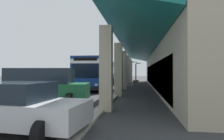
{
  "coord_description": "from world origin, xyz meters",
  "views": [
    {
      "loc": [
        21.68,
        6.24,
        1.78
      ],
      "look_at": [
        3.63,
        3.72,
        1.95
      ],
      "focal_mm": 31.16,
      "sensor_mm": 36.0,
      "label": 1
    }
  ],
  "objects_px": {
    "potted_palm": "(136,79)",
    "pedestrian": "(41,85)",
    "transit_bus": "(98,71)",
    "parked_sedan_white": "(47,79)",
    "parked_suv_green": "(43,86)",
    "parked_sedan_silver": "(12,106)"
  },
  "relations": [
    {
      "from": "potted_palm",
      "to": "pedestrian",
      "type": "bearing_deg",
      "value": -21.29
    },
    {
      "from": "parked_sedan_white",
      "to": "pedestrian",
      "type": "xyz_separation_m",
      "value": [
        13.93,
        6.47,
        0.16
      ]
    },
    {
      "from": "transit_bus",
      "to": "parked_sedan_white",
      "type": "relative_size",
      "value": 2.52
    },
    {
      "from": "parked_sedan_silver",
      "to": "pedestrian",
      "type": "bearing_deg",
      "value": -158.39
    },
    {
      "from": "parked_suv_green",
      "to": "pedestrian",
      "type": "bearing_deg",
      "value": -150.67
    },
    {
      "from": "transit_bus",
      "to": "parked_suv_green",
      "type": "bearing_deg",
      "value": -3.31
    },
    {
      "from": "potted_palm",
      "to": "transit_bus",
      "type": "bearing_deg",
      "value": -30.19
    },
    {
      "from": "parked_sedan_white",
      "to": "potted_palm",
      "type": "height_order",
      "value": "potted_palm"
    },
    {
      "from": "pedestrian",
      "to": "potted_palm",
      "type": "height_order",
      "value": "potted_palm"
    },
    {
      "from": "potted_palm",
      "to": "parked_sedan_silver",
      "type": "bearing_deg",
      "value": -8.42
    },
    {
      "from": "parked_sedan_silver",
      "to": "parked_sedan_white",
      "type": "height_order",
      "value": "same"
    },
    {
      "from": "transit_bus",
      "to": "pedestrian",
      "type": "height_order",
      "value": "transit_bus"
    },
    {
      "from": "parked_sedan_white",
      "to": "pedestrian",
      "type": "distance_m",
      "value": 15.36
    },
    {
      "from": "parked_sedan_white",
      "to": "pedestrian",
      "type": "height_order",
      "value": "pedestrian"
    },
    {
      "from": "parked_sedan_silver",
      "to": "parked_suv_green",
      "type": "xyz_separation_m",
      "value": [
        -4.42,
        -1.34,
        0.27
      ]
    },
    {
      "from": "parked_sedan_silver",
      "to": "pedestrian",
      "type": "height_order",
      "value": "pedestrian"
    },
    {
      "from": "parked_suv_green",
      "to": "potted_palm",
      "type": "xyz_separation_m",
      "value": [
        -17.92,
        4.65,
        -0.24
      ]
    },
    {
      "from": "transit_bus",
      "to": "parked_suv_green",
      "type": "relative_size",
      "value": 2.25
    },
    {
      "from": "parked_suv_green",
      "to": "potted_palm",
      "type": "distance_m",
      "value": 18.52
    },
    {
      "from": "parked_suv_green",
      "to": "parked_sedan_white",
      "type": "height_order",
      "value": "parked_suv_green"
    },
    {
      "from": "parked_sedan_silver",
      "to": "parked_sedan_white",
      "type": "distance_m",
      "value": 22.74
    },
    {
      "from": "parked_suv_green",
      "to": "pedestrian",
      "type": "relative_size",
      "value": 3.08
    }
  ]
}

